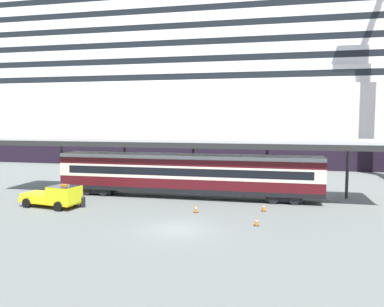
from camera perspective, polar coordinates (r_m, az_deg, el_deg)
ground_plane at (r=26.44m, az=-2.35°, el=-11.20°), size 400.00×400.00×0.00m
cruise_ship at (r=70.03m, az=4.26°, el=9.59°), size 139.46×23.39×36.86m
platform_canopy at (r=36.39m, az=-0.63°, el=1.84°), size 36.89×5.37×5.59m
train_carriage at (r=36.28m, az=-0.78°, el=-2.97°), size 24.83×2.81×4.11m
service_truck at (r=34.43m, az=-19.62°, el=-5.95°), size 5.46×2.91×2.02m
traffic_cone_near at (r=31.81m, az=10.60°, el=-7.84°), size 0.36×0.36×0.69m
traffic_cone_mid at (r=30.87m, az=0.59°, el=-8.20°), size 0.36×0.36×0.64m
traffic_cone_far at (r=27.57m, az=9.56°, el=-9.91°), size 0.36×0.36×0.63m
quay_bollard at (r=33.93m, az=-15.94°, el=-6.82°), size 0.48×0.48×0.96m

